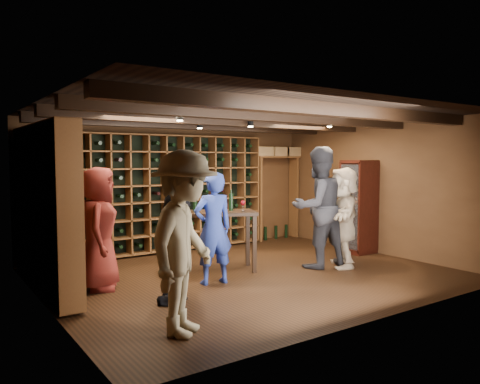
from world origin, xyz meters
TOP-DOWN VIEW (x-y plane):
  - ground at (0.00, 0.00)m, footprint 6.00×6.00m
  - room_shell at (0.00, 0.05)m, footprint 6.00×6.00m
  - wine_rack_back at (-0.52, 2.33)m, footprint 4.65×0.30m
  - wine_rack_left at (-2.83, 0.82)m, footprint 0.30×2.65m
  - crate_shelf at (2.41, 2.32)m, footprint 1.20×0.32m
  - display_cabinet at (2.71, 0.20)m, footprint 0.55×0.50m
  - man_blue_shirt at (-0.75, -0.14)m, footprint 0.63×0.45m
  - man_grey_suit at (1.23, -0.24)m, footprint 1.05×0.86m
  - guest_red_floral at (-2.21, 0.49)m, footprint 0.82×0.97m
  - guest_woman_black at (-1.59, -0.64)m, footprint 1.05×1.10m
  - guest_khaki at (-2.01, -1.66)m, footprint 1.38×1.33m
  - guest_beige at (1.61, -0.43)m, footprint 1.34×1.52m
  - tasting_table at (-0.31, 0.52)m, footprint 1.43×1.10m

SIDE VIEW (x-z plane):
  - ground at x=0.00m, z-range 0.00..0.00m
  - man_blue_shirt at x=-0.75m, z-range 0.00..1.61m
  - guest_beige at x=1.61m, z-range 0.00..1.67m
  - tasting_table at x=-0.31m, z-range 0.22..1.46m
  - guest_red_floral at x=-2.21m, z-range 0.00..1.69m
  - display_cabinet at x=2.71m, z-range -0.02..1.73m
  - guest_woman_black at x=-1.59m, z-range 0.00..1.83m
  - guest_khaki at x=-2.01m, z-range 0.00..1.89m
  - man_grey_suit at x=1.23m, z-range 0.00..2.00m
  - wine_rack_back at x=-0.52m, z-range 0.05..2.25m
  - wine_rack_left at x=-2.83m, z-range 0.05..2.25m
  - crate_shelf at x=2.41m, z-range 0.54..2.60m
  - room_shell at x=0.00m, z-range -0.58..5.42m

